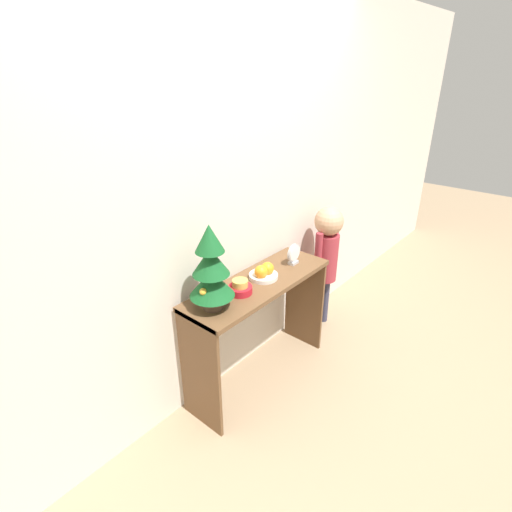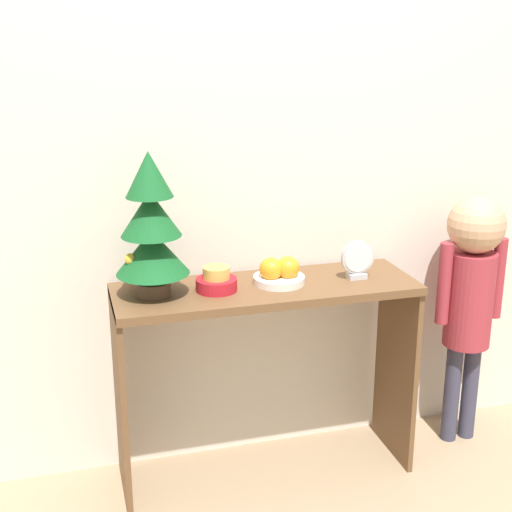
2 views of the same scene
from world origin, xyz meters
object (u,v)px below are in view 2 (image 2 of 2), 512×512
object	(u,v)px
mini_tree	(151,227)
desk_clock	(358,260)
fruit_bowl	(279,273)
singing_bowl	(216,281)
child_figure	(471,283)

from	to	relation	value
mini_tree	desk_clock	bearing A→B (deg)	-1.89
mini_tree	fruit_bowl	xyz separation A→B (m)	(0.45, 0.00, -0.20)
singing_bowl	child_figure	size ratio (longest dim) A/B	0.14
desk_clock	child_figure	distance (m)	0.52
singing_bowl	child_figure	distance (m)	1.03
child_figure	mini_tree	bearing A→B (deg)	-179.51
mini_tree	desk_clock	xyz separation A→B (m)	(0.74, -0.02, -0.17)
mini_tree	fruit_bowl	bearing A→B (deg)	0.05
fruit_bowl	child_figure	size ratio (longest dim) A/B	0.18
mini_tree	child_figure	world-z (taller)	mini_tree
singing_bowl	desk_clock	world-z (taller)	desk_clock
mini_tree	fruit_bowl	world-z (taller)	mini_tree
singing_bowl	desk_clock	bearing A→B (deg)	-1.74
singing_bowl	fruit_bowl	bearing A→B (deg)	2.20
mini_tree	child_figure	size ratio (longest dim) A/B	0.48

